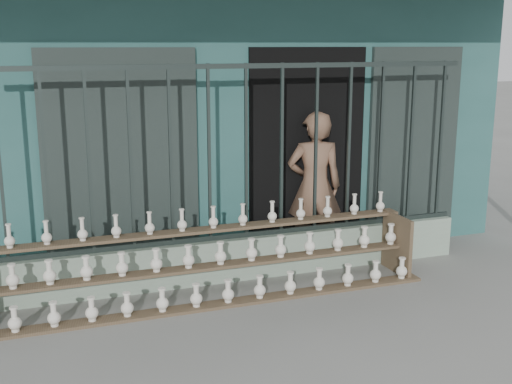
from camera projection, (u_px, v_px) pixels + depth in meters
name	position (u px, v px, depth m)	size (l,w,h in m)	color
ground	(294.00, 326.00, 5.67)	(60.00, 60.00, 0.00)	slate
workshop_building	(180.00, 102.00, 9.18)	(7.40, 6.60, 3.21)	#285653
parapet_wall	(246.00, 257.00, 6.81)	(5.00, 0.20, 0.45)	#89A08A
security_fence	(246.00, 153.00, 6.55)	(5.00, 0.04, 1.80)	#283330
shelf_rack	(205.00, 263.00, 6.21)	(4.50, 0.68, 0.85)	brown
elderly_woman	(315.00, 187.00, 7.26)	(0.63, 0.41, 1.71)	brown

